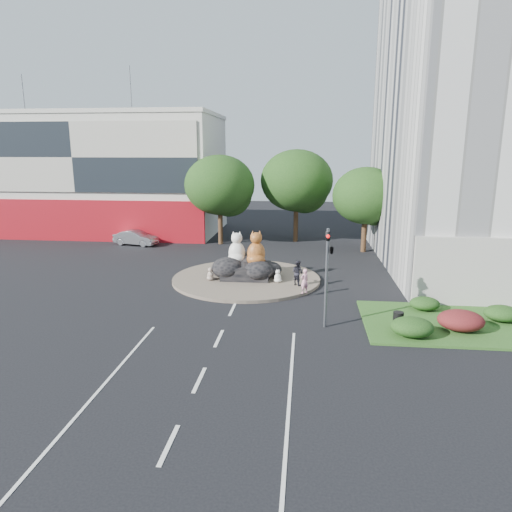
{
  "coord_description": "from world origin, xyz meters",
  "views": [
    {
      "loc": [
        3.91,
        -19.68,
        8.62
      ],
      "look_at": [
        0.81,
        8.7,
        2.0
      ],
      "focal_mm": 32.0,
      "sensor_mm": 36.0,
      "label": 1
    }
  ],
  "objects_px": {
    "kitten_white": "(278,276)",
    "pedestrian_pink": "(305,281)",
    "parked_car": "(136,238)",
    "pedestrian_dark": "(298,273)",
    "litter_bin": "(398,319)",
    "cat_white": "(237,247)",
    "kitten_calico": "(210,274)",
    "cat_tabby": "(256,248)"
  },
  "relations": [
    {
      "from": "kitten_white",
      "to": "pedestrian_pink",
      "type": "height_order",
      "value": "pedestrian_pink"
    },
    {
      "from": "pedestrian_pink",
      "to": "parked_car",
      "type": "height_order",
      "value": "pedestrian_pink"
    },
    {
      "from": "pedestrian_dark",
      "to": "litter_bin",
      "type": "relative_size",
      "value": 2.17
    },
    {
      "from": "cat_white",
      "to": "kitten_calico",
      "type": "xyz_separation_m",
      "value": [
        -1.6,
        -1.31,
        -1.56
      ]
    },
    {
      "from": "cat_tabby",
      "to": "pedestrian_pink",
      "type": "relative_size",
      "value": 1.54
    },
    {
      "from": "kitten_calico",
      "to": "pedestrian_pink",
      "type": "relative_size",
      "value": 0.58
    },
    {
      "from": "pedestrian_dark",
      "to": "parked_car",
      "type": "relative_size",
      "value": 0.39
    },
    {
      "from": "litter_bin",
      "to": "cat_white",
      "type": "bearing_deg",
      "value": 138.6
    },
    {
      "from": "parked_car",
      "to": "litter_bin",
      "type": "height_order",
      "value": "parked_car"
    },
    {
      "from": "pedestrian_pink",
      "to": "pedestrian_dark",
      "type": "xyz_separation_m",
      "value": [
        -0.45,
        1.71,
        0.05
      ]
    },
    {
      "from": "pedestrian_pink",
      "to": "parked_car",
      "type": "bearing_deg",
      "value": -79.65
    },
    {
      "from": "kitten_white",
      "to": "pedestrian_dark",
      "type": "height_order",
      "value": "pedestrian_dark"
    },
    {
      "from": "cat_tabby",
      "to": "pedestrian_dark",
      "type": "relative_size",
      "value": 1.44
    },
    {
      "from": "kitten_calico",
      "to": "litter_bin",
      "type": "bearing_deg",
      "value": 16.97
    },
    {
      "from": "pedestrian_pink",
      "to": "litter_bin",
      "type": "xyz_separation_m",
      "value": [
        4.64,
        -4.67,
        -0.46
      ]
    },
    {
      "from": "kitten_calico",
      "to": "cat_tabby",
      "type": "bearing_deg",
      "value": 67.79
    },
    {
      "from": "cat_white",
      "to": "pedestrian_dark",
      "type": "bearing_deg",
      "value": -22.3
    },
    {
      "from": "cat_white",
      "to": "cat_tabby",
      "type": "distance_m",
      "value": 1.4
    },
    {
      "from": "cat_white",
      "to": "kitten_white",
      "type": "distance_m",
      "value": 3.54
    },
    {
      "from": "parked_car",
      "to": "litter_bin",
      "type": "bearing_deg",
      "value": -119.15
    },
    {
      "from": "pedestrian_dark",
      "to": "kitten_calico",
      "type": "bearing_deg",
      "value": 38.13
    },
    {
      "from": "kitten_white",
      "to": "pedestrian_pink",
      "type": "relative_size",
      "value": 0.58
    },
    {
      "from": "kitten_calico",
      "to": "kitten_white",
      "type": "distance_m",
      "value": 4.49
    },
    {
      "from": "kitten_white",
      "to": "parked_car",
      "type": "relative_size",
      "value": 0.21
    },
    {
      "from": "pedestrian_dark",
      "to": "litter_bin",
      "type": "xyz_separation_m",
      "value": [
        5.09,
        -6.37,
        -0.52
      ]
    },
    {
      "from": "kitten_white",
      "to": "litter_bin",
      "type": "relative_size",
      "value": 1.17
    },
    {
      "from": "kitten_white",
      "to": "pedestrian_pink",
      "type": "distance_m",
      "value": 2.82
    },
    {
      "from": "cat_tabby",
      "to": "cat_white",
      "type": "bearing_deg",
      "value": 158.21
    },
    {
      "from": "cat_white",
      "to": "cat_tabby",
      "type": "relative_size",
      "value": 0.95
    },
    {
      "from": "parked_car",
      "to": "kitten_white",
      "type": "bearing_deg",
      "value": -116.6
    },
    {
      "from": "kitten_calico",
      "to": "parked_car",
      "type": "xyz_separation_m",
      "value": [
        -9.47,
        11.55,
        0.04
      ]
    },
    {
      "from": "kitten_calico",
      "to": "kitten_white",
      "type": "height_order",
      "value": "kitten_calico"
    },
    {
      "from": "kitten_calico",
      "to": "parked_car",
      "type": "relative_size",
      "value": 0.21
    },
    {
      "from": "cat_white",
      "to": "litter_bin",
      "type": "bearing_deg",
      "value": -40.39
    },
    {
      "from": "pedestrian_dark",
      "to": "litter_bin",
      "type": "bearing_deg",
      "value": 171.65
    },
    {
      "from": "kitten_calico",
      "to": "pedestrian_pink",
      "type": "height_order",
      "value": "pedestrian_pink"
    },
    {
      "from": "kitten_calico",
      "to": "kitten_white",
      "type": "relative_size",
      "value": 1.01
    },
    {
      "from": "parked_car",
      "to": "litter_bin",
      "type": "relative_size",
      "value": 5.57
    },
    {
      "from": "pedestrian_pink",
      "to": "pedestrian_dark",
      "type": "bearing_deg",
      "value": -113.57
    },
    {
      "from": "kitten_white",
      "to": "cat_white",
      "type": "bearing_deg",
      "value": 130.25
    },
    {
      "from": "cat_white",
      "to": "pedestrian_pink",
      "type": "xyz_separation_m",
      "value": [
        4.64,
        -3.51,
        -1.24
      ]
    },
    {
      "from": "kitten_white",
      "to": "parked_car",
      "type": "height_order",
      "value": "parked_car"
    }
  ]
}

